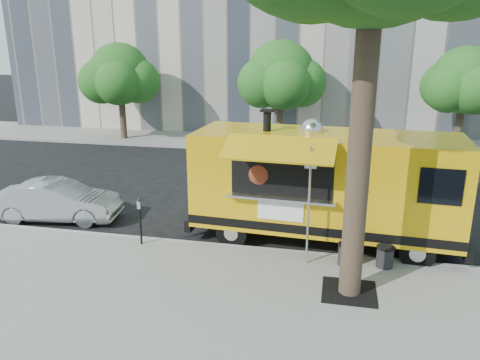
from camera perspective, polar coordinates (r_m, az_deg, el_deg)
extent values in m
plane|color=black|center=(13.77, 2.05, -7.17)|extent=(120.00, 120.00, 0.00)
cube|color=gray|center=(10.27, -2.01, -15.60)|extent=(60.00, 6.00, 0.15)
cube|color=#999993|center=(12.91, 1.32, -8.49)|extent=(60.00, 0.14, 0.16)
cube|color=gray|center=(26.58, 7.17, 4.56)|extent=(60.00, 5.00, 0.15)
cylinder|color=#33261C|center=(9.87, 14.38, 3.52)|extent=(0.48, 0.48, 6.50)
cube|color=black|center=(11.03, 13.16, -13.12)|extent=(1.20, 1.20, 0.02)
cylinder|color=#33261C|center=(27.85, -14.10, 7.62)|extent=(0.36, 0.36, 2.60)
sphere|color=#155119|center=(27.60, -14.45, 12.43)|extent=(3.42, 3.42, 3.42)
cylinder|color=#33261C|center=(25.65, 4.87, 7.32)|extent=(0.36, 0.36, 2.60)
sphere|color=#155119|center=(25.38, 5.01, 12.68)|extent=(3.60, 3.60, 3.60)
cylinder|color=#33261C|center=(25.83, 25.10, 5.89)|extent=(0.36, 0.36, 2.60)
sphere|color=#155119|center=(25.57, 25.74, 10.92)|extent=(3.24, 3.24, 3.24)
cylinder|color=silver|center=(11.56, 8.37, -3.27)|extent=(0.06, 0.06, 3.00)
cube|color=white|center=(11.23, 8.61, 2.26)|extent=(0.28, 0.02, 0.35)
cylinder|color=black|center=(13.14, -12.03, -5.54)|extent=(0.06, 0.06, 1.05)
cube|color=silver|center=(12.93, -12.20, -2.97)|extent=(0.10, 0.08, 0.22)
sphere|color=black|center=(12.88, -12.23, -2.43)|extent=(0.11, 0.11, 0.11)
cube|color=#DAA40B|center=(13.15, 10.27, -0.01)|extent=(7.30, 2.86, 2.59)
cube|color=black|center=(13.49, 10.04, -4.30)|extent=(7.32, 2.88, 0.24)
cube|color=black|center=(13.80, 25.38, -6.56)|extent=(0.32, 2.31, 0.33)
cube|color=black|center=(14.35, -4.75, -4.07)|extent=(0.32, 2.31, 0.33)
cube|color=black|center=(13.25, 26.05, 0.52)|extent=(0.17, 1.94, 1.05)
cylinder|color=black|center=(12.72, 20.77, -8.22)|extent=(0.90, 0.36, 0.88)
cylinder|color=black|center=(14.59, 20.15, -4.96)|extent=(0.90, 0.36, 0.88)
cylinder|color=black|center=(13.10, -0.93, -6.35)|extent=(0.90, 0.36, 0.88)
cylinder|color=black|center=(14.92, 1.28, -3.42)|extent=(0.90, 0.36, 0.88)
cube|color=black|center=(12.06, 5.14, 0.73)|extent=(2.65, 0.34, 1.16)
cube|color=silver|center=(12.10, 4.92, -2.29)|extent=(2.86, 0.52, 0.06)
cube|color=#DAA40B|center=(11.33, 4.71, 3.80)|extent=(2.81, 1.21, 0.46)
cube|color=white|center=(12.29, 4.95, -3.70)|extent=(1.21, 0.11, 0.55)
cylinder|color=black|center=(13.04, 3.33, 7.18)|extent=(0.22, 0.22, 0.61)
sphere|color=silver|center=(13.10, 8.74, 6.08)|extent=(0.62, 0.62, 0.62)
sphere|color=maroon|center=(12.47, 2.63, 1.06)|extent=(0.93, 0.93, 0.93)
cylinder|color=#FF590C|center=(12.29, 2.39, 0.20)|extent=(0.38, 0.15, 0.38)
imported|color=#A9ACB0|center=(16.02, -21.36, -2.41)|extent=(4.05, 1.86, 1.29)
cylinder|color=black|center=(12.11, 12.90, -8.83)|extent=(0.43, 0.43, 0.57)
cylinder|color=black|center=(12.00, 12.98, -7.70)|extent=(0.47, 0.47, 0.04)
cylinder|color=black|center=(12.26, 17.25, -8.92)|extent=(0.41, 0.41, 0.54)
cylinder|color=black|center=(12.16, 17.35, -7.85)|extent=(0.45, 0.45, 0.04)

